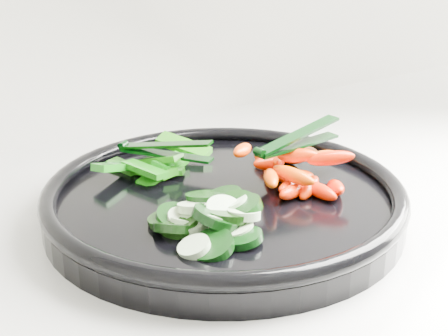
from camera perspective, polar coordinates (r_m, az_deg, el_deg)
veggie_tray at (r=0.65m, az=0.00°, el=-2.84°), size 0.46×0.46×0.04m
cucumber_pile at (r=0.58m, az=-1.42°, el=-4.58°), size 0.12×0.13×0.04m
carrot_pile at (r=0.67m, az=6.49°, el=-0.08°), size 0.13×0.15×0.05m
pepper_pile at (r=0.71m, az=-6.21°, el=0.32°), size 0.15×0.11×0.04m
tong_carrot at (r=0.66m, az=6.59°, el=2.51°), size 0.11×0.02×0.02m
tong_pepper at (r=0.71m, az=-5.60°, el=1.72°), size 0.08×0.10×0.02m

